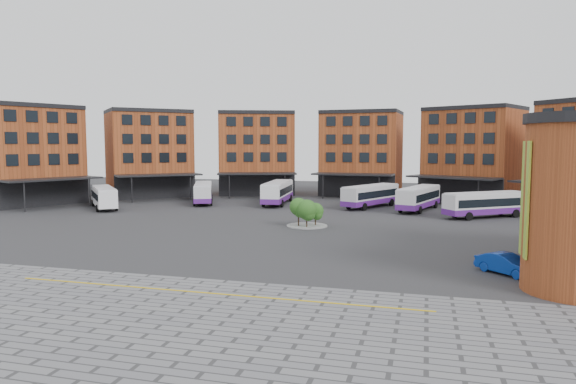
% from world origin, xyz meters
% --- Properties ---
extents(ground, '(160.00, 160.00, 0.00)m').
position_xyz_m(ground, '(0.00, 0.00, 0.00)').
color(ground, '#28282B').
rests_on(ground, ground).
extents(paving_zone, '(50.00, 22.00, 0.02)m').
position_xyz_m(paving_zone, '(2.00, -22.00, 0.01)').
color(paving_zone, slate).
rests_on(paving_zone, ground).
extents(yellow_line, '(26.00, 0.15, 0.02)m').
position_xyz_m(yellow_line, '(2.00, -14.00, 0.03)').
color(yellow_line, gold).
rests_on(yellow_line, paving_zone).
extents(main_building, '(94.14, 42.48, 14.60)m').
position_xyz_m(main_building, '(-4.77, 38.25, 7.23)').
color(main_building, '#9A4721').
rests_on(main_building, ground).
extents(tree_island, '(4.40, 4.40, 3.13)m').
position_xyz_m(tree_island, '(2.08, 11.52, 1.70)').
color(tree_island, gray).
rests_on(tree_island, ground).
extents(bus_a, '(8.66, 9.50, 2.97)m').
position_xyz_m(bus_a, '(-28.53, 19.77, 1.76)').
color(bus_a, white).
rests_on(bus_a, ground).
extents(bus_b, '(6.52, 10.85, 3.03)m').
position_xyz_m(bus_b, '(-18.03, 29.32, 1.64)').
color(bus_b, silver).
rests_on(bus_b, ground).
extents(bus_c, '(3.84, 11.99, 3.32)m').
position_xyz_m(bus_c, '(-6.91, 31.17, 1.80)').
color(bus_c, white).
rests_on(bus_c, ground).
extents(bus_d, '(7.20, 11.14, 3.14)m').
position_xyz_m(bus_d, '(6.85, 30.66, 1.70)').
color(bus_d, silver).
rests_on(bus_d, ground).
extents(bus_e, '(5.68, 11.55, 3.18)m').
position_xyz_m(bus_e, '(13.41, 29.04, 1.72)').
color(bus_e, silver).
rests_on(bus_e, ground).
extents(bus_f, '(10.35, 8.47, 3.09)m').
position_xyz_m(bus_f, '(21.31, 24.03, 1.67)').
color(bus_f, silver).
rests_on(bus_f, ground).
extents(blue_car, '(4.13, 4.05, 1.41)m').
position_xyz_m(blue_car, '(19.74, -4.54, 0.71)').
color(blue_car, navy).
rests_on(blue_car, ground).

